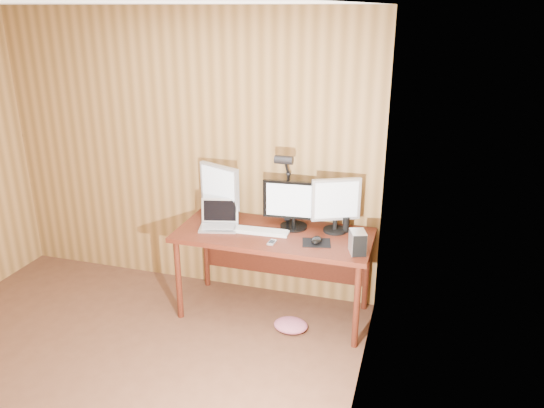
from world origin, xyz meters
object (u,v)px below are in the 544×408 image
at_px(desk, 276,243).
at_px(phone, 272,242).
at_px(laptop, 219,220).
at_px(desk_lamp, 286,178).
at_px(monitor_center, 294,204).
at_px(monitor_right, 336,203).
at_px(keyboard, 262,231).
at_px(speaker, 346,225).
at_px(hard_drive, 358,242).
at_px(mouse, 317,240).
at_px(monitor_left, 220,190).

bearing_deg(desk, phone, -80.95).
height_order(laptop, desk_lamp, desk_lamp).
relative_size(monitor_center, laptop, 1.44).
bearing_deg(phone, monitor_right, 45.61).
xyz_separation_m(keyboard, speaker, (0.66, 0.21, 0.05)).
bearing_deg(monitor_center, monitor_right, -1.23).
bearing_deg(speaker, desk_lamp, 175.92).
relative_size(monitor_center, keyboard, 1.15).
bearing_deg(speaker, phone, -143.34).
distance_m(desk, monitor_center, 0.36).
height_order(hard_drive, phone, hard_drive).
bearing_deg(desk, desk_lamp, 76.41).
relative_size(mouse, hard_drive, 0.66).
distance_m(laptop, mouse, 0.86).
distance_m(desk, phone, 0.30).
distance_m(monitor_center, speaker, 0.46).
xyz_separation_m(desk, speaker, (0.56, 0.12, 0.18)).
height_order(keyboard, desk_lamp, desk_lamp).
distance_m(monitor_left, monitor_right, 1.01).
height_order(monitor_center, desk_lamp, desk_lamp).
bearing_deg(laptop, phone, -34.76).
bearing_deg(desk, mouse, -23.75).
relative_size(monitor_left, laptop, 1.33).
bearing_deg(desk, speaker, 11.86).
relative_size(hard_drive, desk_lamp, 0.28).
height_order(mouse, phone, mouse).
bearing_deg(monitor_left, laptop, -48.51).
bearing_deg(speaker, mouse, -122.83).
bearing_deg(hard_drive, desk, 140.69).
relative_size(keyboard, desk_lamp, 0.69).
xyz_separation_m(desk, monitor_left, (-0.54, 0.11, 0.38)).
bearing_deg(hard_drive, mouse, 145.66).
xyz_separation_m(monitor_right, mouse, (-0.10, -0.27, -0.22)).
xyz_separation_m(monitor_right, desk_lamp, (-0.43, 0.05, 0.16)).
bearing_deg(desk, hard_drive, -19.64).
relative_size(monitor_left, mouse, 3.92).
relative_size(keyboard, mouse, 3.70).
xyz_separation_m(monitor_center, keyboard, (-0.22, -0.17, -0.20)).
bearing_deg(keyboard, phone, -54.39).
bearing_deg(monitor_right, desk, 166.90).
xyz_separation_m(laptop, keyboard, (0.38, -0.02, -0.04)).
relative_size(desk, phone, 15.55).
bearing_deg(phone, monitor_center, 81.18).
relative_size(desk, hard_drive, 8.71).
distance_m(laptop, hard_drive, 1.20).
height_order(laptop, speaker, laptop).
distance_m(keyboard, mouse, 0.48).
distance_m(speaker, desk_lamp, 0.62).
height_order(monitor_center, monitor_right, monitor_right).
distance_m(phone, desk_lamp, 0.58).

